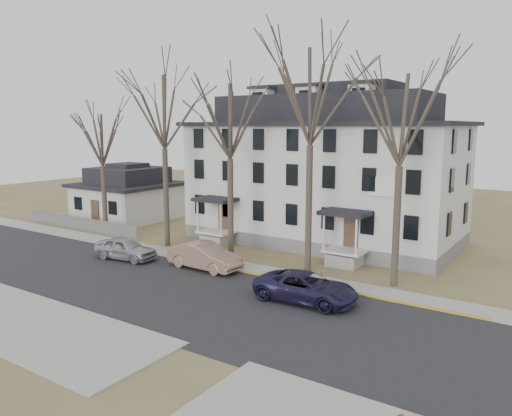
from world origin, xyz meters
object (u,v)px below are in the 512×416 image
Objects in this scene: boarding_house at (324,172)px; bicycle_left at (206,239)px; tree_mid_left at (230,116)px; car_silver at (125,249)px; tree_far_left at (163,107)px; tree_center at (311,89)px; tree_mid_right at (402,114)px; car_tan at (205,257)px; tree_bungalow at (101,136)px; car_navy at (306,288)px; small_house at (129,196)px.

bicycle_left is at bearing -136.38° from boarding_house.
car_silver is at bearing -139.44° from tree_mid_left.
tree_center reaches higher than tree_far_left.
tree_mid_right is at bearing -43.81° from boarding_house.
boarding_house is at bearing -39.79° from car_silver.
tree_center is 2.93× the size of car_tan.
tree_bungalow is 15.73m from car_tan.
tree_mid_left is at bearing 0.00° from tree_far_left.
tree_mid_left is at bearing 57.03° from car_navy.
small_house is 1.95× the size of car_silver.
small_house is 0.68× the size of tree_mid_right.
boarding_house is 20.34m from small_house.
tree_mid_left is 2.37× the size of car_navy.
tree_center is at bearing -74.33° from car_silver.
tree_far_left is 17.52m from tree_mid_right.
car_silver is 14.05m from car_navy.
car_tan is at bearing -27.93° from tree_far_left.
tree_center reaches higher than car_silver.
tree_center is at bearing 24.87° from car_navy.
tree_mid_right is (8.50, -8.15, 4.22)m from boarding_house.
tree_mid_right is 2.37× the size of car_navy.
car_tan is 6.72m from bicycle_left.
tree_bungalow is 6.71× the size of bicycle_left.
tree_bungalow is at bearing -57.16° from small_house.
tree_far_left is at bearing 180.00° from tree_mid_right.
boarding_house is 2.39× the size of small_house.
small_house is 0.59× the size of tree_center.
tree_mid_left is at bearing -110.20° from boarding_house.
car_navy is at bearing -63.03° from tree_center.
tree_bungalow is at bearing 180.00° from tree_center.
tree_mid_right is at bearing 0.00° from tree_center.
small_house is (-20.00, -1.96, -3.13)m from boarding_house.
small_house is 15.00m from tree_far_left.
car_tan is (17.51, -9.65, -1.42)m from small_house.
tree_center reaches higher than tree_bungalow.
boarding_house is 15.17m from car_navy.
car_navy is at bearing -98.55° from car_silver.
tree_bungalow is at bearing 180.00° from tree_far_left.
tree_far_left is (11.00, -6.20, 8.09)m from small_house.
boarding_house is 4.67× the size of car_silver.
car_silver is 2.77× the size of bicycle_left.
car_navy is 14.13m from bicycle_left.
car_silver is (0.58, -4.64, -9.58)m from tree_far_left.
tree_mid_right is 1.18× the size of tree_bungalow.
small_house is at bearing 64.01° from car_navy.
tree_far_left is at bearing 180.00° from tree_center.
tree_mid_right is 19.65m from car_silver.
small_house is 28.07m from car_navy.
tree_far_left is 18.24m from car_navy.
tree_mid_right is (28.50, -6.20, 7.35)m from small_house.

